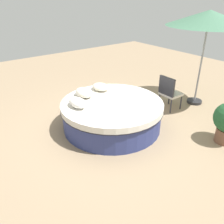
# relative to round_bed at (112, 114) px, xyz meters

# --- Properties ---
(ground_plane) EXTENTS (16.00, 16.00, 0.00)m
(ground_plane) POSITION_rel_round_bed_xyz_m (0.00, 0.00, -0.35)
(ground_plane) COLOR #9E8466
(round_bed) EXTENTS (2.47, 2.47, 0.68)m
(round_bed) POSITION_rel_round_bed_xyz_m (0.00, 0.00, 0.00)
(round_bed) COLOR navy
(round_bed) RESTS_ON ground_plane
(throw_pillow_0) EXTENTS (0.52, 0.39, 0.18)m
(throw_pillow_0) POSITION_rel_round_bed_xyz_m (0.79, -0.22, 0.42)
(throw_pillow_0) COLOR beige
(throw_pillow_0) RESTS_ON round_bed
(throw_pillow_1) EXTENTS (0.55, 0.37, 0.21)m
(throw_pillow_1) POSITION_rel_round_bed_xyz_m (0.69, 0.36, 0.44)
(throw_pillow_1) COLOR silver
(throw_pillow_1) RESTS_ON round_bed
(throw_pillow_2) EXTENTS (0.55, 0.32, 0.21)m
(throw_pillow_2) POSITION_rel_round_bed_xyz_m (0.27, 0.78, 0.43)
(throw_pillow_2) COLOR white
(throw_pillow_2) RESTS_ON round_bed
(patio_chair) EXTENTS (0.53, 0.52, 0.98)m
(patio_chair) POSITION_rel_round_bed_xyz_m (-0.18, -1.86, 0.21)
(patio_chair) COLOR #333338
(patio_chair) RESTS_ON ground_plane
(patio_umbrella) EXTENTS (2.21, 2.21, 2.62)m
(patio_umbrella) POSITION_rel_round_bed_xyz_m (-0.40, -2.86, 2.05)
(patio_umbrella) COLOR #262628
(patio_umbrella) RESTS_ON ground_plane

